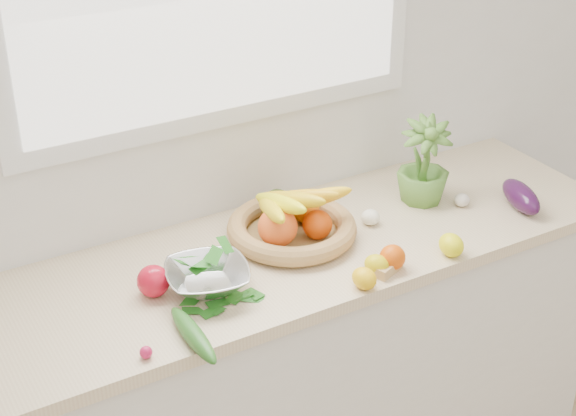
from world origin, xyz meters
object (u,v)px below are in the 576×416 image
apple (153,281)px  potted_herb (424,164)px  cucumber (193,335)px  colander_with_spinach (207,273)px  eggplant (521,197)px  fruit_basket (291,222)px

apple → potted_herb: (0.95, 0.07, 0.08)m
cucumber → colander_with_spinach: colander_with_spinach is taller
eggplant → potted_herb: (-0.24, 0.20, 0.09)m
potted_herb → cucumber: bearing=-161.8°
potted_herb → fruit_basket: (-0.48, 0.00, -0.07)m
cucumber → fruit_basket: fruit_basket is taller
apple → fruit_basket: size_ratio=0.17×
eggplant → potted_herb: potted_herb is taller
eggplant → fruit_basket: (-0.72, 0.20, 0.01)m
potted_herb → colander_with_spinach: size_ratio=1.08×
cucumber → colander_with_spinach: bearing=55.2°
apple → eggplant: bearing=-6.3°
apple → potted_herb: bearing=4.2°
apple → colander_with_spinach: bearing=-23.4°
cucumber → apple: bearing=90.8°
apple → eggplant: 1.20m
apple → cucumber: 0.24m
apple → fruit_basket: 0.47m
apple → colander_with_spinach: 0.15m
eggplant → fruit_basket: size_ratio=0.40×
cucumber → potted_herb: bearing=18.2°
potted_herb → colander_with_spinach: bearing=-171.2°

